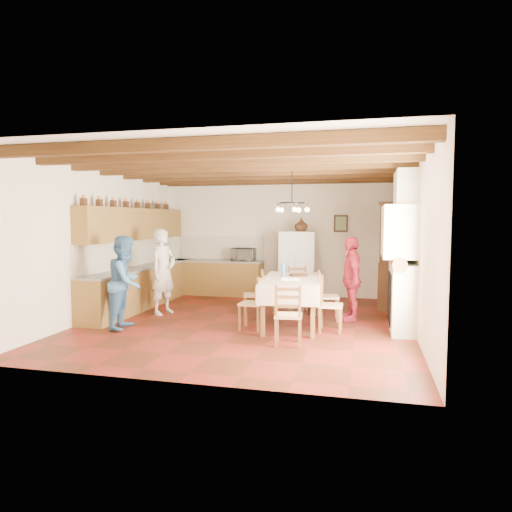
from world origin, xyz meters
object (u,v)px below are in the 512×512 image
at_px(refrigerator, 297,266).
at_px(chair_left_near, 252,302).
at_px(chair_left_far, 254,294).
at_px(microwave, 243,254).
at_px(hutch, 393,255).
at_px(person_woman_red, 351,278).
at_px(dining_table, 291,283).
at_px(chair_right_near, 331,304).
at_px(person_man, 163,271).
at_px(chair_right_far, 328,296).
at_px(chair_end_near, 288,314).
at_px(person_woman_blue, 126,282).
at_px(chair_end_far, 299,290).

distance_m(refrigerator, chair_left_near, 3.10).
bearing_deg(chair_left_far, refrigerator, 152.08).
height_order(refrigerator, chair_left_far, refrigerator).
relative_size(chair_left_far, microwave, 1.66).
relative_size(hutch, person_woman_red, 1.42).
relative_size(dining_table, chair_right_near, 2.19).
distance_m(refrigerator, person_man, 3.30).
xyz_separation_m(dining_table, chair_right_far, (0.63, 0.57, -0.31)).
xyz_separation_m(hutch, chair_left_near, (-2.55, -2.73, -0.68)).
height_order(person_woman_red, microwave, person_woman_red).
bearing_deg(chair_right_near, dining_table, 66.79).
bearing_deg(refrigerator, chair_end_near, -89.41).
relative_size(refrigerator, hutch, 0.72).
bearing_deg(chair_right_far, chair_left_near, 121.44).
distance_m(chair_right_far, person_man, 3.39).
bearing_deg(dining_table, chair_right_far, 42.37).
relative_size(hutch, chair_end_near, 2.42).
relative_size(refrigerator, person_woman_blue, 1.00).
xyz_separation_m(dining_table, microwave, (-1.71, 2.93, 0.27)).
height_order(chair_left_near, chair_right_near, same).
relative_size(person_woman_red, microwave, 2.82).
relative_size(hutch, chair_right_near, 2.42).
xyz_separation_m(hutch, person_woman_red, (-0.86, -1.57, -0.35)).
bearing_deg(chair_end_near, hutch, -122.68).
relative_size(chair_right_far, chair_end_near, 1.00).
relative_size(chair_end_far, microwave, 1.66).
relative_size(dining_table, chair_end_near, 2.19).
bearing_deg(refrigerator, microwave, 160.94).
relative_size(chair_right_near, person_man, 0.54).
bearing_deg(chair_left_near, person_man, -108.87).
xyz_separation_m(chair_right_near, person_woman_red, (0.31, 1.01, 0.34)).
height_order(person_woman_blue, microwave, person_woman_blue).
distance_m(person_woman_red, microwave, 3.56).
bearing_deg(chair_left_far, person_woman_red, 84.04).
distance_m(chair_end_near, microwave, 4.67).
height_order(refrigerator, person_man, person_man).
xyz_separation_m(chair_end_near, person_man, (-2.90, 1.70, 0.40)).
relative_size(chair_end_far, person_woman_blue, 0.58).
bearing_deg(chair_left_near, chair_right_far, 132.35).
relative_size(refrigerator, person_woman_red, 1.02).
xyz_separation_m(chair_left_near, microwave, (-1.07, 3.39, 0.58)).
height_order(chair_end_near, person_woman_blue, person_woman_blue).
distance_m(chair_right_far, microwave, 3.37).
bearing_deg(microwave, chair_right_near, -51.98).
distance_m(chair_right_far, chair_end_near, 1.94).
height_order(chair_left_far, person_woman_blue, person_woman_blue).
distance_m(hutch, chair_right_near, 2.91).
height_order(hutch, chair_left_near, hutch).
xyz_separation_m(hutch, chair_end_far, (-1.95, -1.07, -0.68)).
distance_m(chair_right_near, chair_end_far, 1.70).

